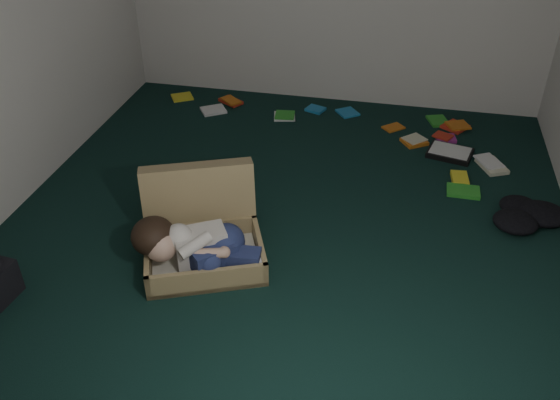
% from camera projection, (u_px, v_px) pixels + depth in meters
% --- Properties ---
extents(floor, '(4.50, 4.50, 0.00)m').
position_uv_depth(floor, '(284.00, 229.00, 4.20)').
color(floor, black).
rests_on(floor, ground).
extents(wall_front, '(4.50, 0.00, 4.50)m').
position_uv_depth(wall_front, '(120.00, 332.00, 1.65)').
color(wall_front, silver).
rests_on(wall_front, ground).
extents(suitcase, '(0.97, 0.96, 0.55)m').
position_uv_depth(suitcase, '(202.00, 232.00, 3.90)').
color(suitcase, '#9D8656').
rests_on(suitcase, floor).
extents(person, '(0.84, 0.44, 0.34)m').
position_uv_depth(person, '(195.00, 245.00, 3.72)').
color(person, beige).
rests_on(person, suitcase).
extents(maroon_bin, '(0.53, 0.49, 0.30)m').
position_uv_depth(maroon_bin, '(206.00, 206.00, 4.17)').
color(maroon_bin, '#450E0F').
rests_on(maroon_bin, floor).
extents(clothing_pile, '(0.47, 0.41, 0.14)m').
position_uv_depth(clothing_pile, '(530.00, 213.00, 4.24)').
color(clothing_pile, black).
rests_on(clothing_pile, floor).
extents(paper_tray, '(0.41, 0.35, 0.05)m').
position_uv_depth(paper_tray, '(450.00, 153.00, 5.05)').
color(paper_tray, black).
rests_on(paper_tray, floor).
extents(book_scatter, '(3.18, 1.46, 0.02)m').
position_uv_depth(book_scatter, '(360.00, 129.00, 5.44)').
color(book_scatter, yellow).
rests_on(book_scatter, floor).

